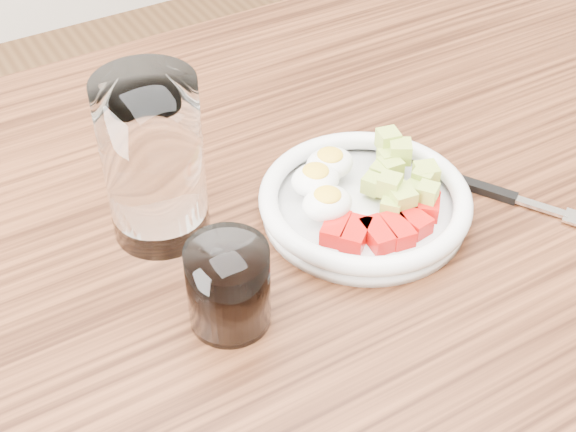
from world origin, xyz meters
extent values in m
cube|color=brown|center=(0.65, 0.35, 0.36)|extent=(0.07, 0.07, 0.73)
cube|color=#5D3019|center=(0.00, 0.00, 0.75)|extent=(1.50, 0.90, 0.04)
cylinder|color=white|center=(0.07, 0.00, 0.78)|extent=(0.20, 0.20, 0.01)
torus|color=white|center=(0.07, 0.00, 0.79)|extent=(0.21, 0.21, 0.02)
cube|color=red|center=(0.03, -0.02, 0.79)|extent=(0.04, 0.04, 0.02)
cube|color=red|center=(0.04, -0.04, 0.79)|extent=(0.04, 0.04, 0.02)
cube|color=red|center=(0.05, -0.05, 0.79)|extent=(0.03, 0.04, 0.02)
cube|color=red|center=(0.07, -0.05, 0.79)|extent=(0.03, 0.04, 0.02)
cube|color=red|center=(0.09, -0.05, 0.79)|extent=(0.03, 0.04, 0.02)
cube|color=red|center=(0.11, -0.04, 0.79)|extent=(0.04, 0.04, 0.02)
cube|color=red|center=(0.12, -0.02, 0.79)|extent=(0.04, 0.03, 0.02)
ellipsoid|color=white|center=(0.04, 0.04, 0.80)|extent=(0.05, 0.04, 0.03)
ellipsoid|color=yellow|center=(0.04, 0.04, 0.81)|extent=(0.03, 0.03, 0.01)
ellipsoid|color=white|center=(0.07, 0.06, 0.80)|extent=(0.05, 0.04, 0.03)
ellipsoid|color=yellow|center=(0.07, 0.06, 0.81)|extent=(0.03, 0.03, 0.01)
ellipsoid|color=white|center=(0.03, 0.01, 0.80)|extent=(0.05, 0.04, 0.03)
ellipsoid|color=yellow|center=(0.03, 0.01, 0.81)|extent=(0.03, 0.03, 0.01)
cube|color=#B2C14A|center=(0.12, -0.04, 0.81)|extent=(0.03, 0.03, 0.02)
cube|color=#B2C14A|center=(0.13, 0.03, 0.81)|extent=(0.03, 0.03, 0.02)
cube|color=#B2C14A|center=(0.14, 0.04, 0.79)|extent=(0.02, 0.02, 0.02)
cube|color=#B2C14A|center=(0.09, -0.01, 0.81)|extent=(0.03, 0.03, 0.02)
cube|color=#B2C14A|center=(0.14, -0.01, 0.80)|extent=(0.03, 0.03, 0.02)
cube|color=#B2C14A|center=(0.13, 0.05, 0.81)|extent=(0.02, 0.02, 0.02)
cube|color=#B2C14A|center=(0.10, -0.03, 0.80)|extent=(0.03, 0.03, 0.02)
cube|color=#B2C14A|center=(0.13, -0.01, 0.80)|extent=(0.03, 0.03, 0.02)
cube|color=#B2C14A|center=(0.10, 0.00, 0.80)|extent=(0.02, 0.02, 0.02)
cube|color=#B2C14A|center=(0.11, 0.02, 0.80)|extent=(0.02, 0.02, 0.02)
cube|color=#B2C14A|center=(0.12, 0.03, 0.80)|extent=(0.02, 0.02, 0.02)
cube|color=#B2C14A|center=(0.09, 0.01, 0.80)|extent=(0.02, 0.02, 0.02)
cube|color=#B2C14A|center=(0.08, -0.03, 0.80)|extent=(0.03, 0.03, 0.02)
cube|color=#B2C14A|center=(0.12, 0.02, 0.80)|extent=(0.02, 0.02, 0.02)
cube|color=#B2C14A|center=(0.12, -0.02, 0.79)|extent=(0.03, 0.03, 0.02)
cube|color=black|center=(0.20, -0.02, 0.77)|extent=(0.06, 0.09, 0.01)
cube|color=silver|center=(0.23, -0.08, 0.77)|extent=(0.04, 0.05, 0.00)
cube|color=silver|center=(0.25, -0.11, 0.77)|extent=(0.03, 0.03, 0.00)
cylinder|color=white|center=(-0.11, 0.09, 0.85)|extent=(0.09, 0.09, 0.17)
cylinder|color=white|center=(-0.10, -0.05, 0.81)|extent=(0.07, 0.07, 0.08)
cylinder|color=black|center=(-0.10, -0.05, 0.81)|extent=(0.06, 0.06, 0.07)
camera|label=1|loc=(-0.30, -0.48, 1.30)|focal=50.00mm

